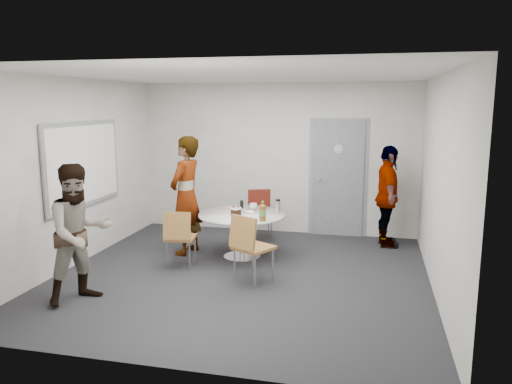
% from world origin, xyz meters
% --- Properties ---
extents(floor, '(5.00, 5.00, 0.00)m').
position_xyz_m(floor, '(0.00, 0.00, 0.00)').
color(floor, black).
rests_on(floor, ground).
extents(ceiling, '(5.00, 5.00, 0.00)m').
position_xyz_m(ceiling, '(0.00, 0.00, 2.70)').
color(ceiling, silver).
rests_on(ceiling, wall_back).
extents(wall_back, '(5.00, 0.00, 5.00)m').
position_xyz_m(wall_back, '(0.00, 2.50, 1.35)').
color(wall_back, silver).
rests_on(wall_back, floor).
extents(wall_left, '(0.00, 5.00, 5.00)m').
position_xyz_m(wall_left, '(-2.50, 0.00, 1.35)').
color(wall_left, silver).
rests_on(wall_left, floor).
extents(wall_right, '(0.00, 5.00, 5.00)m').
position_xyz_m(wall_right, '(2.50, 0.00, 1.35)').
color(wall_right, silver).
rests_on(wall_right, floor).
extents(wall_front, '(5.00, 0.00, 5.00)m').
position_xyz_m(wall_front, '(0.00, -2.50, 1.35)').
color(wall_front, silver).
rests_on(wall_front, floor).
extents(door, '(1.02, 0.17, 2.12)m').
position_xyz_m(door, '(1.10, 2.48, 1.03)').
color(door, slate).
rests_on(door, wall_back).
extents(whiteboard, '(0.04, 1.90, 1.25)m').
position_xyz_m(whiteboard, '(-2.46, 0.20, 1.45)').
color(whiteboard, gray).
rests_on(whiteboard, wall_left).
extents(table, '(1.32, 1.32, 0.97)m').
position_xyz_m(table, '(-0.18, 0.79, 0.59)').
color(table, silver).
rests_on(table, floor).
extents(chair_near_left, '(0.45, 0.48, 0.85)m').
position_xyz_m(chair_near_left, '(-0.94, 0.09, 0.52)').
color(chair_near_left, brown).
rests_on(chair_near_left, floor).
extents(chair_near_right, '(0.61, 0.63, 0.93)m').
position_xyz_m(chair_near_right, '(0.17, -0.29, 0.57)').
color(chair_near_right, brown).
rests_on(chair_near_right, floor).
extents(chair_far, '(0.53, 0.56, 0.87)m').
position_xyz_m(chair_far, '(-0.18, 1.89, 0.53)').
color(chair_far, maroon).
rests_on(chair_far, floor).
extents(person_main, '(0.55, 0.74, 1.85)m').
position_xyz_m(person_main, '(-1.12, 0.83, 0.92)').
color(person_main, '#A5C6EA').
rests_on(person_main, floor).
extents(person_left, '(0.96, 1.02, 1.66)m').
position_xyz_m(person_left, '(-1.64, -1.26, 0.83)').
color(person_left, white).
rests_on(person_left, floor).
extents(person_right, '(0.52, 1.02, 1.67)m').
position_xyz_m(person_right, '(1.95, 1.95, 0.84)').
color(person_right, black).
rests_on(person_right, floor).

